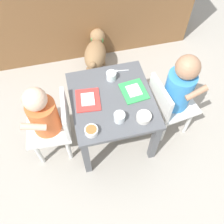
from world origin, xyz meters
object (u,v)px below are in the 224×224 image
dining_table (112,106)px  water_cup_left (119,118)px  seated_child_left (46,116)px  spoon_by_left_tray (120,71)px  seated_child_right (178,89)px  water_cup_right (111,76)px  food_tray_left (88,100)px  dog (96,52)px  cereal_bowl_right_side (144,117)px  food_tray_right (134,91)px  cereal_bowl_left_side (91,131)px

dining_table → water_cup_left: water_cup_left is taller
seated_child_left → spoon_by_left_tray: seated_child_left is taller
seated_child_right → water_cup_right: seated_child_right is taller
food_tray_left → water_cup_left: bearing=-49.8°
seated_child_right → dog: size_ratio=1.70×
cereal_bowl_right_side → water_cup_left: bearing=168.9°
food_tray_right → water_cup_right: 0.18m
cereal_bowl_left_side → spoon_by_left_tray: (0.28, 0.42, -0.02)m
seated_child_right → cereal_bowl_right_side: (-0.27, -0.15, 0.00)m
food_tray_right → food_tray_left: bearing=180.0°
cereal_bowl_right_side → food_tray_right: bearing=89.6°
water_cup_right → spoon_by_left_tray: (0.07, 0.05, -0.02)m
cereal_bowl_right_side → seated_child_right: bearing=29.0°
dining_table → cereal_bowl_left_side: cereal_bowl_left_side is taller
seated_child_right → spoon_by_left_tray: (-0.32, 0.25, -0.01)m
water_cup_left → dining_table: bearing=92.2°
dog → cereal_bowl_right_side: bearing=-81.7°
cereal_bowl_left_side → spoon_by_left_tray: size_ratio=0.78×
food_tray_right → cereal_bowl_left_side: size_ratio=2.38×
water_cup_right → cereal_bowl_right_side: (0.11, -0.35, -0.00)m
dog → cereal_bowl_right_side: size_ratio=4.80×
dining_table → food_tray_left: size_ratio=2.96×
food_tray_left → water_cup_left: water_cup_left is taller
cereal_bowl_left_side → water_cup_left: bearing=14.7°
dining_table → seated_child_right: 0.43m
seated_child_right → spoon_by_left_tray: bearing=141.3°
food_tray_left → spoon_by_left_tray: size_ratio=1.89×
water_cup_left → water_cup_right: bearing=85.1°
dog → water_cup_right: water_cup_right is taller
cereal_bowl_left_side → dining_table: bearing=50.6°
cereal_bowl_left_side → cereal_bowl_right_side: bearing=3.3°
dining_table → water_cup_right: (0.03, 0.16, 0.10)m
dog → food_tray_left: (-0.17, -0.66, 0.24)m
food_tray_left → spoon_by_left_tray: (0.26, 0.19, -0.00)m
seated_child_left → dining_table: bearing=3.4°
dining_table → food_tray_right: (0.15, 0.02, 0.08)m
food_tray_left → dining_table: bearing=-8.7°
dining_table → cereal_bowl_right_side: size_ratio=6.34×
food_tray_right → water_cup_left: size_ratio=2.77×
seated_child_right → food_tray_left: (-0.57, 0.06, -0.01)m
water_cup_left → water_cup_right: size_ratio=1.01×
dining_table → dog: size_ratio=1.32×
seated_child_right → cereal_bowl_left_side: seated_child_right is taller
food_tray_right → cereal_bowl_right_side: bearing=-90.4°
seated_child_left → cereal_bowl_right_side: 0.59m
dining_table → spoon_by_left_tray: size_ratio=5.61×
food_tray_right → water_cup_left: (-0.14, -0.18, 0.02)m
seated_child_right → cereal_bowl_right_side: seated_child_right is taller
cereal_bowl_left_side → seated_child_left: bearing=143.9°
cereal_bowl_right_side → spoon_by_left_tray: (-0.04, 0.40, -0.02)m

